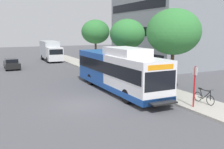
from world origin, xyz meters
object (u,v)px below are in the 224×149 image
at_px(bicycle_parked, 204,97).
at_px(box_truck_background, 51,50).
at_px(parked_car_far_lane, 12,64).
at_px(street_tree_mid_block, 127,34).
at_px(street_tree_far_block, 95,32).
at_px(bus_stop_sign_pole, 194,84).
at_px(street_tree_near_stop, 174,32).
at_px(transit_bus, 118,71).

distance_m(bicycle_parked, box_truck_background, 30.15).
bearing_deg(parked_car_far_lane, street_tree_mid_block, -47.06).
bearing_deg(street_tree_far_block, bus_stop_sign_pole, -95.51).
bearing_deg(bicycle_parked, parked_car_far_lane, 113.09).
height_order(parked_car_far_lane, box_truck_background, box_truck_background).
bearing_deg(bicycle_parked, street_tree_near_stop, 80.37).
height_order(bicycle_parked, parked_car_far_lane, parked_car_far_lane).
distance_m(street_tree_far_block, box_truck_background, 10.48).
height_order(bus_stop_sign_pole, parked_car_far_lane, bus_stop_sign_pole).
bearing_deg(bicycle_parked, street_tree_far_block, 87.70).
distance_m(street_tree_near_stop, parked_car_far_lane, 22.39).
bearing_deg(street_tree_far_block, bicycle_parked, -92.30).
xyz_separation_m(street_tree_near_stop, box_truck_background, (-4.12, 25.69, -3.08)).
height_order(transit_bus, street_tree_mid_block, street_tree_mid_block).
distance_m(parked_car_far_lane, box_truck_background, 9.32).
bearing_deg(street_tree_far_block, street_tree_near_stop, -90.40).
distance_m(transit_bus, box_truck_background, 23.77).
bearing_deg(street_tree_mid_block, bus_stop_sign_pole, -99.32).
distance_m(bus_stop_sign_pole, bicycle_parked, 1.64).
xyz_separation_m(street_tree_far_block, parked_car_far_lane, (-10.84, 2.61, -4.12)).
bearing_deg(street_tree_mid_block, transit_bus, -125.49).
bearing_deg(transit_bus, bus_stop_sign_pole, -72.28).
xyz_separation_m(street_tree_mid_block, street_tree_far_block, (0.04, 8.99, 0.22)).
xyz_separation_m(transit_bus, bus_stop_sign_pole, (2.06, -6.46, -0.05)).
xyz_separation_m(bus_stop_sign_pole, street_tree_far_block, (2.04, 21.13, 3.13)).
bearing_deg(street_tree_near_stop, street_tree_mid_block, 89.46).
relative_size(transit_bus, street_tree_near_stop, 1.87).
relative_size(transit_bus, bicycle_parked, 6.96).
height_order(bus_stop_sign_pole, street_tree_mid_block, street_tree_mid_block).
bearing_deg(box_truck_background, parked_car_far_lane, -135.55).
height_order(street_tree_mid_block, street_tree_far_block, street_tree_far_block).
xyz_separation_m(street_tree_near_stop, street_tree_far_block, (0.12, 16.59, -0.04)).
bearing_deg(transit_bus, street_tree_mid_block, 54.51).
bearing_deg(street_tree_near_stop, street_tree_far_block, 89.60).
bearing_deg(street_tree_mid_block, bicycle_parked, -93.82).
distance_m(bus_stop_sign_pole, street_tree_mid_block, 12.65).
relative_size(street_tree_near_stop, street_tree_far_block, 1.04).
height_order(street_tree_mid_block, box_truck_background, street_tree_mid_block).
bearing_deg(parked_car_far_lane, transit_bus, -68.70).
xyz_separation_m(transit_bus, street_tree_mid_block, (4.06, 5.69, 2.86)).
xyz_separation_m(transit_bus, street_tree_far_block, (4.10, 14.67, 3.08)).
xyz_separation_m(bus_stop_sign_pole, box_truck_background, (-2.19, 30.23, 0.09)).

